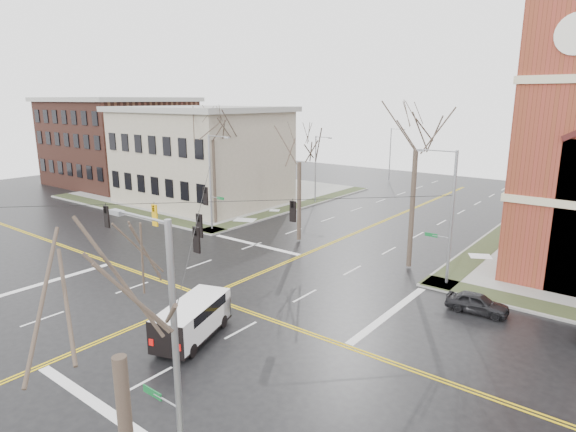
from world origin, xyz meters
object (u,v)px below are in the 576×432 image
Objects in this scene: streetlight_north_b at (391,152)px; signal_pole_se at (172,357)px; signal_pole_nw at (212,180)px; parked_car_a at (477,303)px; tree_ne at (416,141)px; cargo_van at (195,316)px; streetlight_north_a at (317,167)px; tree_nw_far at (212,134)px; tree_nw_near at (299,157)px; tree_se at (118,341)px; signal_pole_ne at (449,214)px.

signal_pole_se is at bearing -69.73° from streetlight_north_b.
signal_pole_nw is 26.39m from parked_car_a.
tree_ne reaches higher than signal_pole_se.
streetlight_north_b is at bearing 86.56° from cargo_van.
signal_pole_se is 25.19m from tree_ne.
streetlight_north_a is 1.44× the size of cargo_van.
parked_car_a is at bearing -10.66° from tree_nw_far.
signal_pole_nw is at bearing -48.56° from tree_nw_far.
parked_car_a is 11.96m from tree_ne.
tree_ne is at bearing 56.59° from cargo_van.
tree_nw_near reaches higher than streetlight_north_a.
signal_pole_se is at bearing -45.45° from signal_pole_nw.
tree_nw_near is at bearing 118.54° from tree_se.
cargo_van is 0.60× the size of tree_se.
tree_nw_near is at bearing 119.04° from signal_pole_se.
tree_nw_far is (-2.37, -34.57, 4.55)m from streetlight_north_b.
tree_nw_far is at bearing 74.52° from parked_car_a.
tree_se is (23.59, -25.27, 1.78)m from signal_pole_nw.
signal_pole_ne is at bearing 0.00° from signal_pole_nw.
signal_pole_ne is 42.61m from streetlight_north_b.
tree_se is at bearing -61.24° from streetlight_north_a.
signal_pole_ne is 0.87× the size of tree_nw_near.
tree_se reaches higher than streetlight_north_b.
signal_pole_se reaches higher than streetlight_north_b.
tree_se reaches higher than parked_car_a.
streetlight_north_b is (0.00, 20.00, 0.00)m from streetlight_north_a.
streetlight_north_b is 47.20m from parked_car_a.
streetlight_north_b is at bearing 88.95° from signal_pole_nw.
tree_se is (0.95, -25.27, 1.78)m from signal_pole_ne.
parked_car_a is at bearing 80.85° from signal_pole_se.
streetlight_north_b is at bearing 86.07° from tree_nw_far.
signal_pole_ne is at bearing 90.00° from signal_pole_se.
streetlight_north_a is at bearing 80.75° from tree_nw_far.
signal_pole_nw is 16.52m from streetlight_north_a.
cargo_van is at bearing -46.42° from tree_nw_far.
streetlight_north_a is at bearing -90.00° from streetlight_north_b.
cargo_van is (-7.75, -15.51, -3.78)m from signal_pole_ne.
signal_pole_se is 20.47m from parked_car_a.
signal_pole_se is at bearing -82.42° from tree_ne.
streetlight_north_a is 47.70m from tree_se.
parked_car_a is at bearing -7.17° from signal_pole_nw.
streetlight_north_a is 0.61× the size of tree_ne.
tree_nw_near is (8.67, 2.18, 2.57)m from signal_pole_nw.
tree_se is (8.69, -9.76, 5.57)m from cargo_van.
tree_nw_near is at bearing -60.82° from streetlight_north_a.
streetlight_north_a is 0.86× the size of tree_se.
signal_pole_nw reaches higher than cargo_van.
cargo_van is at bearing -70.60° from tree_nw_near.
signal_pole_nw is at bearing 133.03° from tree_se.
tree_nw_far is at bearing -93.93° from streetlight_north_b.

